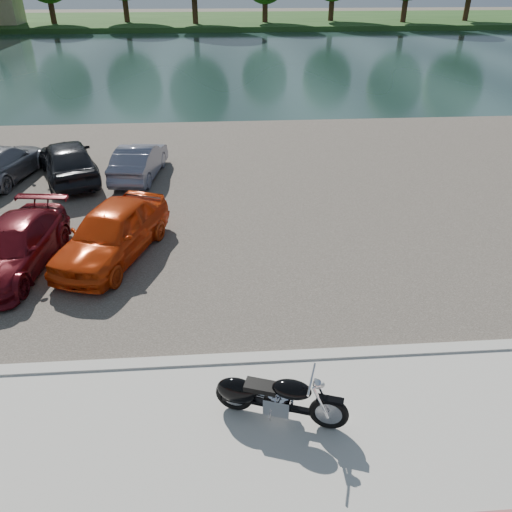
{
  "coord_description": "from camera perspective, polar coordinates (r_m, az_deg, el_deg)",
  "views": [
    {
      "loc": [
        -0.48,
        -5.61,
        6.92
      ],
      "look_at": [
        0.26,
        4.36,
        1.1
      ],
      "focal_mm": 35.0,
      "sensor_mm": 36.0,
      "label": 1
    }
  ],
  "objects": [
    {
      "name": "car_3",
      "position": [
        14.28,
        -25.97,
        0.93
      ],
      "size": [
        2.24,
        4.48,
        1.25
      ],
      "primitive_type": "imported",
      "rotation": [
        0.0,
        0.0,
        -0.12
      ],
      "color": "#5A0C14",
      "rests_on": "parking_lot"
    },
    {
      "name": "car_8",
      "position": [
        19.79,
        -20.68,
        10.22
      ],
      "size": [
        3.26,
        4.75,
        1.5
      ],
      "primitive_type": "imported",
      "rotation": [
        0.0,
        0.0,
        3.52
      ],
      "color": "black",
      "rests_on": "parking_lot"
    },
    {
      "name": "far_bank",
      "position": [
        77.9,
        -4.28,
        25.24
      ],
      "size": [
        120.0,
        24.0,
        0.6
      ],
      "primitive_type": "cube",
      "color": "#1C4117",
      "rests_on": "ground"
    },
    {
      "name": "parking_lot",
      "position": [
        17.99,
        -2.4,
        7.62
      ],
      "size": [
        60.0,
        18.0,
        0.04
      ],
      "primitive_type": "cube",
      "color": "#3D3831",
      "rests_on": "ground"
    },
    {
      "name": "car_7",
      "position": [
        20.82,
        -27.09,
        9.44
      ],
      "size": [
        2.54,
        4.63,
        1.27
      ],
      "primitive_type": "imported",
      "rotation": [
        0.0,
        0.0,
        2.96
      ],
      "color": "gray",
      "rests_on": "parking_lot"
    },
    {
      "name": "car_9",
      "position": [
        19.35,
        -13.21,
        10.52
      ],
      "size": [
        1.82,
        3.92,
        1.24
      ],
      "primitive_type": "imported",
      "rotation": [
        0.0,
        0.0,
        3.0
      ],
      "color": "slate",
      "rests_on": "parking_lot"
    },
    {
      "name": "ground",
      "position": [
        8.92,
        0.46,
        -20.67
      ],
      "size": [
        200.0,
        200.0,
        0.0
      ],
      "primitive_type": "plane",
      "color": "#595447",
      "rests_on": "ground"
    },
    {
      "name": "motorcycle",
      "position": [
        8.86,
        1.42,
        -15.71
      ],
      "size": [
        2.26,
        1.04,
        1.05
      ],
      "rotation": [
        0.0,
        0.0,
        -0.32
      ],
      "color": "black",
      "rests_on": "promenade"
    },
    {
      "name": "car_4",
      "position": [
        13.88,
        -16.13,
        2.63
      ],
      "size": [
        3.05,
        4.62,
        1.46
      ],
      "primitive_type": "imported",
      "rotation": [
        0.0,
        0.0,
        -0.34
      ],
      "color": "red",
      "rests_on": "parking_lot"
    },
    {
      "name": "kerb",
      "position": [
        10.25,
        -0.46,
        -11.74
      ],
      "size": [
        60.0,
        0.3,
        0.14
      ],
      "primitive_type": "cube",
      "color": "#BBB7B0",
      "rests_on": "ground"
    },
    {
      "name": "river",
      "position": [
        46.14,
        -3.86,
        21.51
      ],
      "size": [
        120.0,
        40.0,
        0.0
      ],
      "primitive_type": "cube",
      "color": "#1A302E",
      "rests_on": "ground"
    },
    {
      "name": "promenade",
      "position": [
        8.29,
        1.09,
        -25.8
      ],
      "size": [
        60.0,
        6.0,
        0.1
      ],
      "primitive_type": "cube",
      "color": "#BBB7B0",
      "rests_on": "ground"
    }
  ]
}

